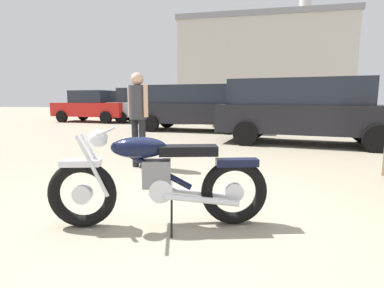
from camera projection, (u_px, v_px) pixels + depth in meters
name	position (u px, v px, depth m)	size (l,w,h in m)	color
ground_plane	(183.00, 218.00, 3.03)	(80.00, 80.00, 0.00)	gray
vintage_motorcycle	(157.00, 180.00, 2.81)	(2.05, 0.70, 0.94)	black
bystander	(138.00, 110.00, 5.18)	(0.42, 0.30, 1.66)	black
pale_sedan_back	(192.00, 106.00, 11.50)	(4.87, 2.37, 1.74)	black
red_hatchback_near	(147.00, 105.00, 15.61)	(3.99, 2.00, 1.78)	black
silver_sedan_mid	(262.00, 105.00, 13.59)	(4.87, 2.37, 1.74)	black
blue_hatchback_right	(93.00, 106.00, 16.04)	(4.40, 2.37, 1.67)	black
white_estate_far	(303.00, 109.00, 8.03)	(4.94, 2.60, 1.74)	black
dark_sedan_left	(140.00, 105.00, 19.38)	(4.36, 2.26, 1.67)	black
industrial_building	(262.00, 66.00, 30.42)	(16.33, 9.11, 17.23)	beige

